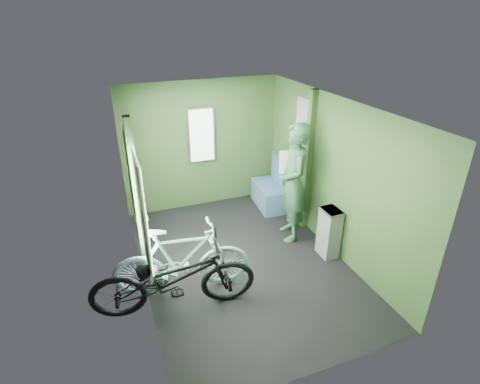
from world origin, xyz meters
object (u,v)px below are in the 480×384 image
(bicycle_mint, at_px, (184,292))
(passenger, at_px, (293,183))
(bench_seat, at_px, (271,193))
(bicycle_black, at_px, (177,311))
(waste_box, at_px, (329,233))

(bicycle_mint, xyz_separation_m, passenger, (1.93, 0.72, 0.95))
(bench_seat, bearing_deg, bicycle_black, -132.63)
(passenger, relative_size, waste_box, 2.47)
(bicycle_black, xyz_separation_m, passenger, (2.10, 1.02, 0.95))
(bicycle_mint, xyz_separation_m, waste_box, (2.21, 0.06, 0.38))
(bicycle_black, distance_m, bench_seat, 3.08)
(bench_seat, bearing_deg, passenger, -94.05)
(waste_box, relative_size, bench_seat, 0.85)
(bicycle_mint, xyz_separation_m, bench_seat, (2.09, 1.78, 0.27))
(bicycle_mint, bearing_deg, bench_seat, -40.05)
(passenger, bearing_deg, bicycle_black, -50.02)
(waste_box, bearing_deg, passenger, 112.94)
(passenger, xyz_separation_m, bench_seat, (0.17, 1.06, -0.68))
(bicycle_mint, bearing_deg, passenger, -60.00)
(passenger, bearing_deg, waste_box, 37.06)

